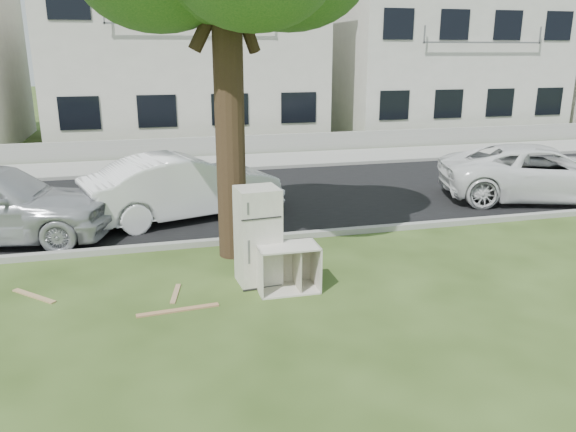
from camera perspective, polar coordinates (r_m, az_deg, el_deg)
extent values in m
plane|color=#2D3F16|center=(9.32, -1.32, -7.45)|extent=(120.00, 120.00, 0.00)
cube|color=black|center=(14.91, -6.58, 1.70)|extent=(120.00, 7.00, 0.01)
cube|color=gray|center=(11.55, -4.10, -2.66)|extent=(120.00, 0.18, 0.12)
cube|color=gray|center=(18.34, -8.15, 4.41)|extent=(120.00, 0.18, 0.12)
cube|color=gray|center=(19.76, -8.64, 5.27)|extent=(120.00, 2.80, 0.01)
cube|color=gray|center=(21.26, -9.14, 6.98)|extent=(120.00, 0.15, 0.70)
cylinder|color=black|center=(10.28, -5.95, 9.81)|extent=(0.54, 0.54, 5.20)
cube|color=silver|center=(25.87, -10.59, 15.80)|extent=(11.00, 8.00, 7.20)
cube|color=silver|center=(29.32, 14.41, 15.03)|extent=(10.00, 8.00, 6.60)
cube|color=silver|center=(9.32, -3.08, -2.04)|extent=(0.73, 0.68, 1.64)
cube|color=beige|center=(9.15, -0.02, -5.29)|extent=(0.99, 0.62, 0.77)
cube|color=#A57650|center=(8.75, -11.10, -9.36)|extent=(1.24, 0.20, 0.02)
cube|color=tan|center=(9.92, -24.40, -7.40)|extent=(0.76, 0.75, 0.02)
cube|color=#A3815B|center=(9.32, -11.35, -7.72)|extent=(0.22, 0.74, 0.02)
imported|color=white|center=(13.25, -10.53, 2.97)|extent=(4.81, 2.84, 1.50)
imported|color=white|center=(16.10, 24.36, 4.02)|extent=(5.60, 3.78, 1.43)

